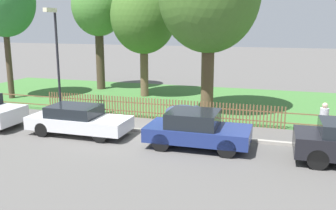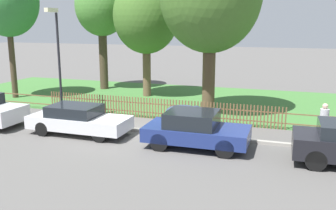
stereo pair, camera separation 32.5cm
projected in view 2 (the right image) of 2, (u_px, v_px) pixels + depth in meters
ground_plane at (138, 132)px, 16.09m from camera, size 120.00×120.00×0.00m
kerb_stone at (139, 130)px, 16.17m from camera, size 30.42×0.20×0.12m
grass_strip at (185, 99)px, 22.93m from camera, size 30.42×10.03×0.01m
park_fence at (157, 109)px, 18.19m from camera, size 30.42×0.05×1.02m
parked_car_black_saloon at (78, 119)px, 15.71m from camera, size 4.28×1.67×1.23m
parked_car_navy_estate at (195, 129)px, 14.01m from camera, size 3.90×1.91×1.38m
covered_motorcycle at (187, 114)px, 16.70m from camera, size 2.08×0.81×1.02m
tree_nearest_kerb at (7, 2)px, 22.31m from camera, size 3.69×3.69×8.00m
tree_behind_motorcycle at (101, 7)px, 25.49m from camera, size 3.59×3.59×7.82m
tree_mid_park at (146, 16)px, 22.99m from camera, size 4.07×4.07×7.38m
pedestrian_near_fence at (324, 121)px, 14.30m from camera, size 0.40×0.40×1.62m
street_lamp at (57, 51)px, 17.16m from camera, size 0.20×0.79×5.24m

